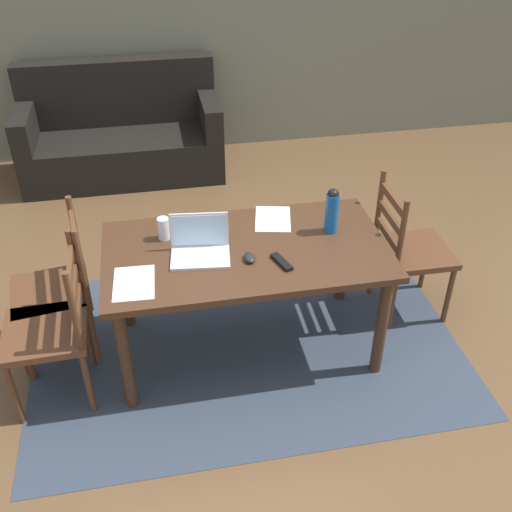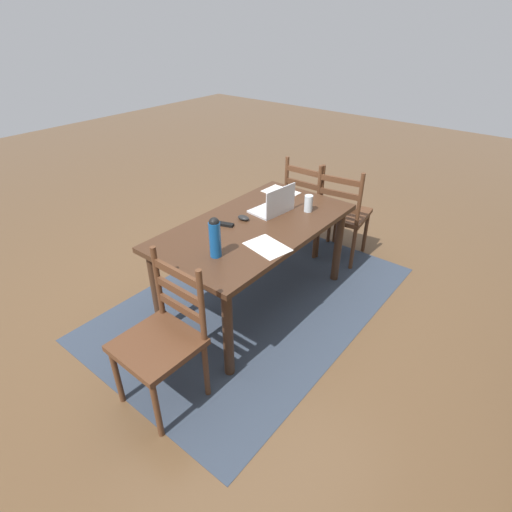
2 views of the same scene
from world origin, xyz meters
name	(u,v)px [view 1 (image 1 of 2)]	position (x,y,z in m)	size (l,w,h in m)	color
ground_plane	(247,345)	(0.00, 0.00, 0.00)	(14.00, 14.00, 0.00)	brown
area_rug	(247,344)	(0.00, 0.00, 0.00)	(2.62, 1.73, 0.01)	#333D4C
wall_back	(187,9)	(0.00, 3.10, 1.35)	(8.00, 0.12, 2.70)	#6B6D5B
dining_table	(246,262)	(0.00, 0.00, 0.64)	(1.60, 0.87, 0.73)	#422819
chair_right_far	(409,251)	(1.09, 0.17, 0.46)	(0.45, 0.45, 0.95)	#56331E
chair_left_far	(58,289)	(-1.09, 0.18, 0.46)	(0.50, 0.50, 0.95)	#56331E
chair_left_near	(52,329)	(-1.09, -0.17, 0.46)	(0.45, 0.45, 0.95)	#56331E
couch	(122,136)	(-0.72, 2.62, 0.36)	(1.80, 0.80, 1.00)	black
laptop	(200,245)	(-0.26, -0.01, 0.79)	(0.34, 0.26, 0.23)	silver
water_bottle	(332,210)	(0.52, 0.09, 0.88)	(0.08, 0.08, 0.28)	#145199
drinking_glass	(164,229)	(-0.44, 0.19, 0.80)	(0.07, 0.07, 0.13)	silver
computer_mouse	(249,258)	(0.00, -0.12, 0.75)	(0.06, 0.10, 0.03)	black
tv_remote	(282,262)	(0.17, -0.18, 0.74)	(0.04, 0.17, 0.02)	black
paper_stack_left	(134,283)	(-0.62, -0.21, 0.74)	(0.21, 0.30, 0.00)	white
paper_stack_right	(273,219)	(0.22, 0.28, 0.74)	(0.21, 0.30, 0.00)	white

